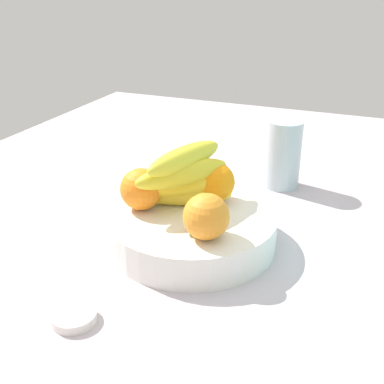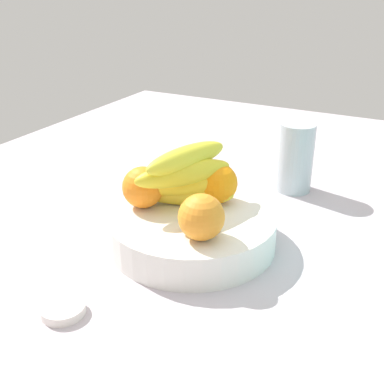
# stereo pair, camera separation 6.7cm
# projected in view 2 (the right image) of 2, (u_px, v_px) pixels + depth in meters

# --- Properties ---
(ground_plane) EXTENTS (1.80, 1.40, 0.03)m
(ground_plane) POSITION_uv_depth(u_px,v_px,m) (206.00, 248.00, 0.84)
(ground_plane) COLOR #B8ABB4
(fruit_bowl) EXTENTS (0.28, 0.28, 0.06)m
(fruit_bowl) POSITION_uv_depth(u_px,v_px,m) (192.00, 229.00, 0.81)
(fruit_bowl) COLOR white
(fruit_bowl) RESTS_ON ground_plane
(orange_front_left) EXTENTS (0.07, 0.07, 0.07)m
(orange_front_left) POSITION_uv_depth(u_px,v_px,m) (201.00, 217.00, 0.72)
(orange_front_left) COLOR orange
(orange_front_left) RESTS_ON fruit_bowl
(orange_front_right) EXTENTS (0.07, 0.07, 0.07)m
(orange_front_right) POSITION_uv_depth(u_px,v_px,m) (218.00, 183.00, 0.83)
(orange_front_right) COLOR orange
(orange_front_right) RESTS_ON fruit_bowl
(orange_center) EXTENTS (0.07, 0.07, 0.07)m
(orange_center) POSITION_uv_depth(u_px,v_px,m) (143.00, 187.00, 0.81)
(orange_center) COLOR orange
(orange_center) RESTS_ON fruit_bowl
(banana_bunch) EXTENTS (0.18, 0.18, 0.11)m
(banana_bunch) POSITION_uv_depth(u_px,v_px,m) (182.00, 177.00, 0.81)
(banana_bunch) COLOR yellow
(banana_bunch) RESTS_ON fruit_bowl
(thermos_tumbler) EXTENTS (0.07, 0.07, 0.14)m
(thermos_tumbler) POSITION_uv_depth(u_px,v_px,m) (295.00, 157.00, 1.00)
(thermos_tumbler) COLOR #B2BEC5
(thermos_tumbler) RESTS_ON ground_plane
(jar_lid) EXTENTS (0.06, 0.06, 0.01)m
(jar_lid) POSITION_uv_depth(u_px,v_px,m) (63.00, 309.00, 0.66)
(jar_lid) COLOR silver
(jar_lid) RESTS_ON ground_plane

